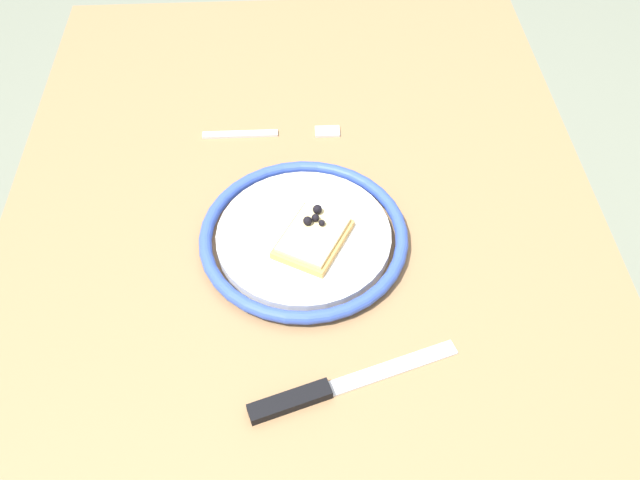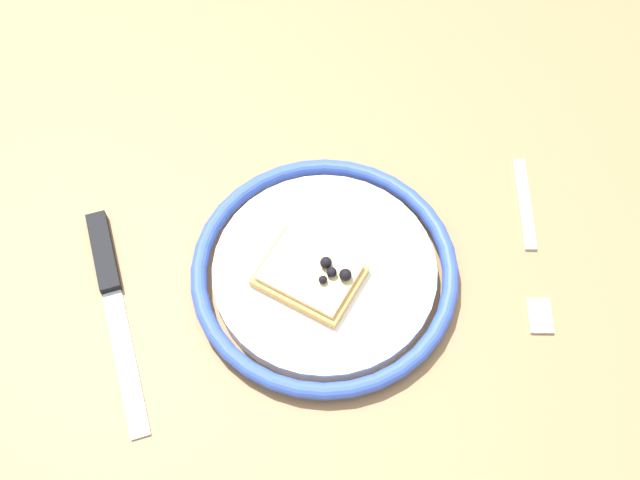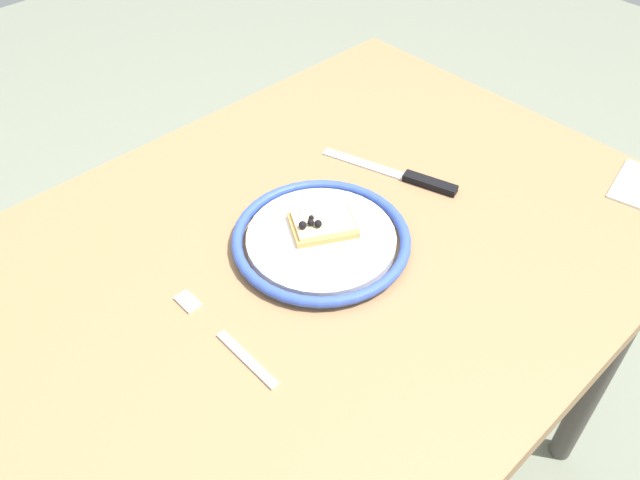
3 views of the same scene
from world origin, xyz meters
TOP-DOWN VIEW (x-y plane):
  - ground_plane at (0.00, 0.00)m, footprint 6.00×6.00m
  - dining_table at (0.00, 0.00)m, footprint 1.11×0.79m
  - plate at (0.02, -0.00)m, footprint 0.26×0.26m
  - pizza_slice_near at (0.03, 0.01)m, footprint 0.12×0.11m
  - knife at (0.23, 0.01)m, footprint 0.09×0.23m
  - fork at (-0.19, -0.04)m, footprint 0.02×0.20m

SIDE VIEW (x-z plane):
  - ground_plane at x=0.00m, z-range 0.00..0.00m
  - dining_table at x=0.00m, z-range 0.30..1.08m
  - fork at x=-0.19m, z-range 0.78..0.78m
  - knife at x=0.23m, z-range 0.78..0.79m
  - plate at x=0.02m, z-range 0.78..0.80m
  - pizza_slice_near at x=0.03m, z-range 0.79..0.82m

